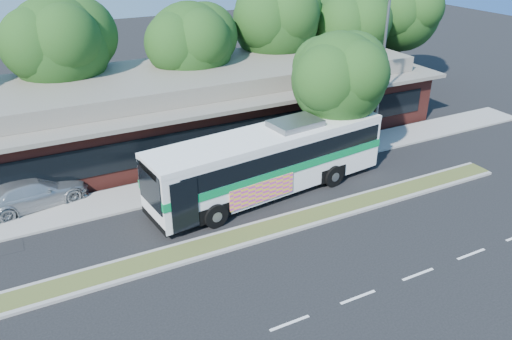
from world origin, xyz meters
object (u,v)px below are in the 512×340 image
Objects in this scene: lamp_post at (381,70)px; sedan at (33,192)px; transit_bus at (270,156)px; sidewalk_tree at (343,76)px.

lamp_post is 20.23m from sedan.
sidewalk_tree reaches higher than transit_bus.
transit_bus is at bearing -163.29° from sidewalk_tree.
transit_bus reaches higher than sedan.
sidewalk_tree reaches higher than sedan.
lamp_post is 1.19× the size of sidewalk_tree.
transit_bus is 6.43m from sidewalk_tree.
sidewalk_tree is at bearing 9.99° from transit_bus.
sedan is at bearing 174.61° from lamp_post.
transit_bus is (-8.58, -2.19, -2.87)m from lamp_post.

